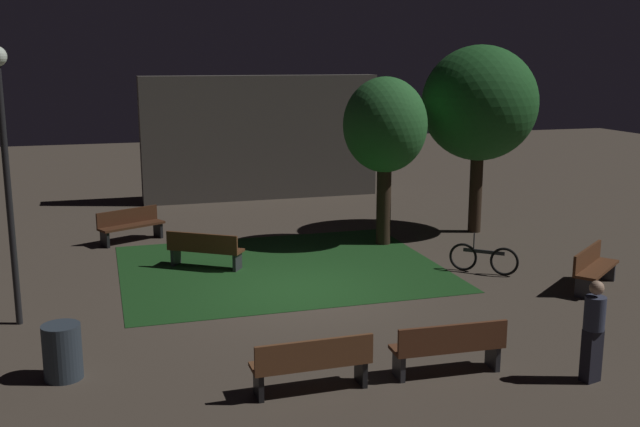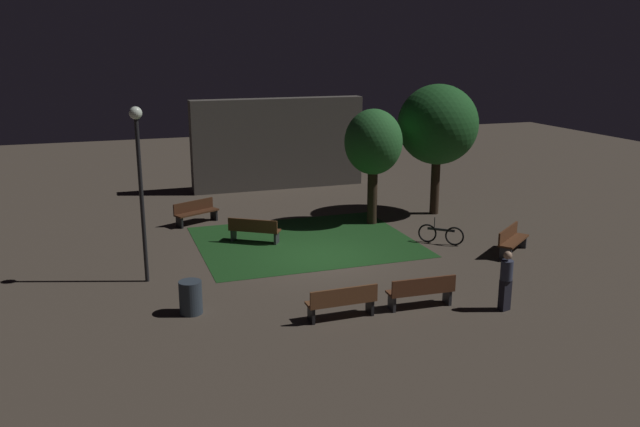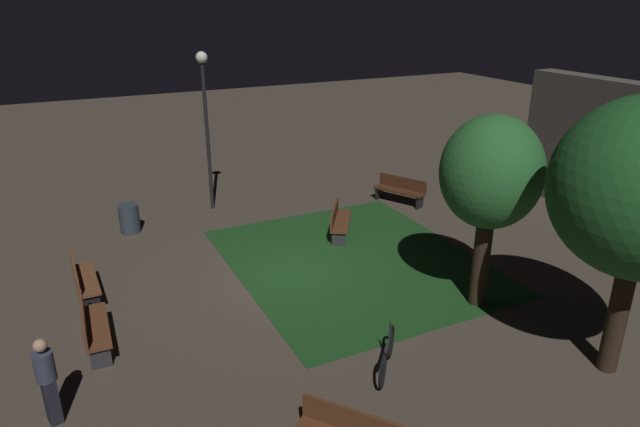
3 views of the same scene
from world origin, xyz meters
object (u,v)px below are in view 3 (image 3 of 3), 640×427
bench_by_lamp (82,279)px  bench_front_right (92,326)px  bench_near_trees (339,220)px  bench_path_side (400,189)px  trash_bin (129,219)px  tree_tall_center (491,175)px  lamp_post_plaza_west (205,107)px  bicycle (387,355)px  pedestrian (47,379)px

bench_by_lamp → bench_front_right: same height
bench_near_trees → bench_path_side: bearing=115.8°
bench_by_lamp → trash_bin: 3.91m
bench_by_lamp → bench_front_right: bearing=0.0°
tree_tall_center → trash_bin: bearing=-140.2°
lamp_post_plaza_west → bicycle: (9.99, 0.53, -3.07)m
bench_near_trees → tree_tall_center: bearing=11.8°
bench_near_trees → lamp_post_plaza_west: lamp_post_plaza_west is taller
bench_front_right → pedestrian: 2.19m
bench_front_right → tree_tall_center: size_ratio=0.41×
bench_by_lamp → bicycle: (5.53, 4.92, -0.14)m
bench_path_side → lamp_post_plaza_west: bearing=-111.2°
bench_front_right → bench_path_side: same height
bench_front_right → bench_near_trees: 7.68m
trash_bin → pedestrian: size_ratio=0.54×
bench_front_right → pedestrian: (2.00, -0.83, 0.37)m
bicycle → tree_tall_center: bearing=110.4°
bench_near_trees → tree_tall_center: (4.91, 1.03, 2.64)m
bench_front_right → trash_bin: (-5.79, 1.60, -0.04)m
bench_near_trees → pedestrian: (4.82, -7.96, 0.37)m
bench_front_right → lamp_post_plaza_west: lamp_post_plaza_west is taller
lamp_post_plaza_west → trash_bin: (0.89, -2.79, -2.97)m
bench_by_lamp → pedestrian: (4.23, -0.83, 0.37)m
bench_path_side → trash_bin: bearing=-99.2°
bench_front_right → tree_tall_center: (2.09, 8.16, 2.64)m
lamp_post_plaza_west → bicycle: bearing=3.0°
bench_front_right → tree_tall_center: bearing=75.6°
lamp_post_plaza_west → bench_near_trees: bearing=35.4°
bench_path_side → lamp_post_plaza_west: 7.03m
bicycle → pedestrian: 5.91m
lamp_post_plaza_west → pedestrian: size_ratio=3.17×
bench_path_side → tree_tall_center: bearing=-18.7°
lamp_post_plaza_west → pedestrian: 10.45m
bench_near_trees → bicycle: 6.51m
trash_bin → pedestrian: pedestrian is taller
bench_front_right → trash_bin: bearing=164.6°
bench_near_trees → pedestrian: size_ratio=1.10×
tree_tall_center → lamp_post_plaza_west: size_ratio=0.87×
bench_by_lamp → trash_bin: (-3.57, 1.60, -0.04)m
bench_front_right → tree_tall_center: 8.83m
bench_by_lamp → lamp_post_plaza_west: bearing=135.5°
bench_front_right → pedestrian: bearing=-22.5°
tree_tall_center → bench_near_trees: bearing=-168.2°
bench_path_side → pedestrian: (6.38, -11.17, 0.37)m
bench_by_lamp → pedestrian: bearing=-11.1°
lamp_post_plaza_west → trash_bin: bearing=-72.3°
bench_near_trees → trash_bin: bench_near_trees is taller
tree_tall_center → bench_by_lamp: bearing=-117.9°
bench_path_side → tree_tall_center: tree_tall_center is taller
bench_front_right → bench_path_side: bearing=112.9°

